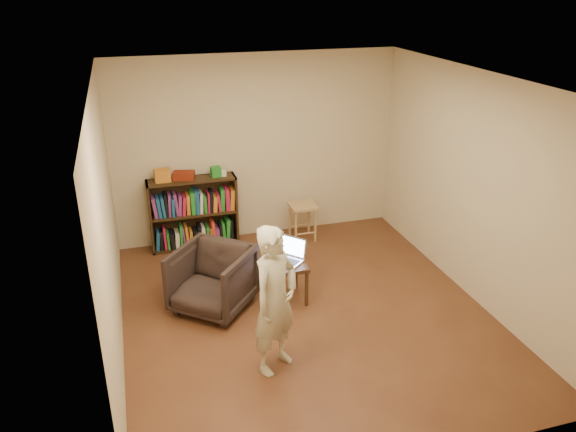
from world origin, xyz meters
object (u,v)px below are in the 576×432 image
object	(u,v)px
bookshelf	(194,217)
armchair	(212,280)
laptop	(289,255)
person	(275,300)
side_table	(284,269)
stool	(303,211)

from	to	relation	value
bookshelf	armchair	distance (m)	1.69
armchair	laptop	xyz separation A→B (m)	(0.90, 0.01, 0.17)
bookshelf	person	size ratio (longest dim) A/B	0.80
side_table	laptop	size ratio (longest dim) A/B	1.06
armchair	person	world-z (taller)	person
stool	armchair	bearing A→B (deg)	-136.41
armchair	laptop	world-z (taller)	laptop
armchair	stool	bearing A→B (deg)	83.56
armchair	person	bearing A→B (deg)	-31.10
stool	side_table	bearing A→B (deg)	-114.97
stool	side_table	xyz separation A→B (m)	(-0.71, -1.52, -0.03)
stool	person	bearing A→B (deg)	-112.87
person	armchair	bearing A→B (deg)	72.91
laptop	person	world-z (taller)	person
armchair	bookshelf	bearing A→B (deg)	129.20
laptop	bookshelf	bearing A→B (deg)	165.42
stool	person	distance (m)	2.91
bookshelf	laptop	size ratio (longest dim) A/B	2.65
laptop	person	xyz separation A→B (m)	(-0.49, -1.21, 0.20)
bookshelf	side_table	size ratio (longest dim) A/B	2.49
side_table	bookshelf	bearing A→B (deg)	114.98
bookshelf	person	distance (m)	2.94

